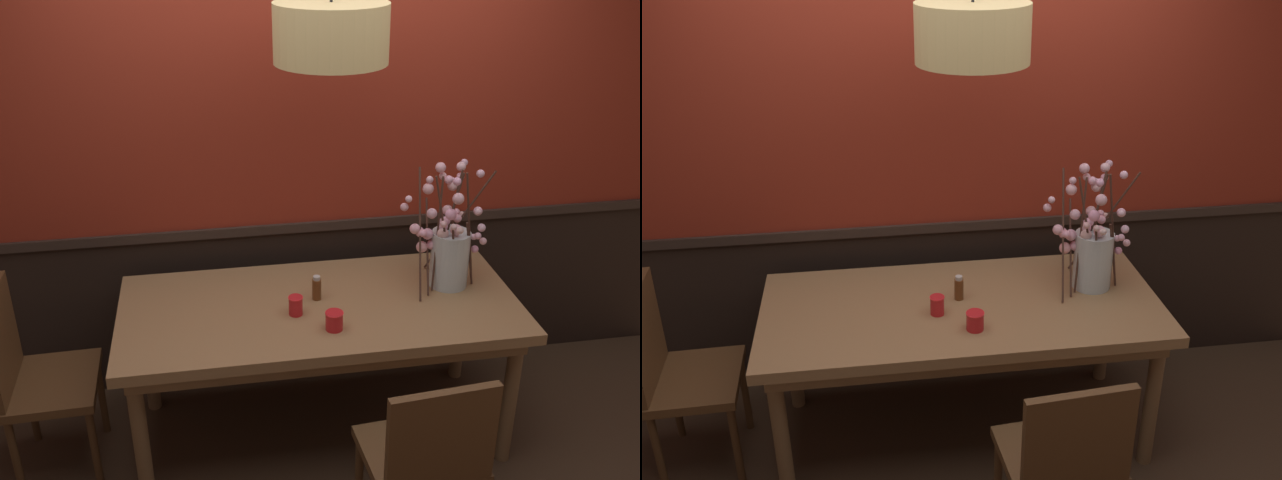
{
  "view_description": "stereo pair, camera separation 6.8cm",
  "coord_description": "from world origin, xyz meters",
  "views": [
    {
      "loc": [
        -0.49,
        -2.85,
        2.47
      ],
      "look_at": [
        0.0,
        0.0,
        1.09
      ],
      "focal_mm": 39.9,
      "sensor_mm": 36.0,
      "label": 1
    },
    {
      "loc": [
        -0.42,
        -2.86,
        2.47
      ],
      "look_at": [
        0.0,
        0.0,
        1.09
      ],
      "focal_mm": 39.9,
      "sensor_mm": 36.0,
      "label": 2
    }
  ],
  "objects": [
    {
      "name": "chair_near_side_right",
      "position": [
        0.28,
        -0.82,
        0.53
      ],
      "size": [
        0.48,
        0.44,
        0.92
      ],
      "color": "brown",
      "rests_on": "ground"
    },
    {
      "name": "chair_far_side_right",
      "position": [
        0.25,
        0.87,
        0.54
      ],
      "size": [
        0.48,
        0.45,
        0.97
      ],
      "color": "brown",
      "rests_on": "ground"
    },
    {
      "name": "pendant_lamp",
      "position": [
        0.03,
        -0.07,
        2.01
      ],
      "size": [
        0.46,
        0.46,
        1.05
      ],
      "color": "tan"
    },
    {
      "name": "chair_far_side_left",
      "position": [
        -0.28,
        0.84,
        0.54
      ],
      "size": [
        0.47,
        0.46,
        0.97
      ],
      "color": "brown",
      "rests_on": "ground"
    },
    {
      "name": "candle_holder_nearer_center",
      "position": [
        -0.13,
        -0.07,
        0.81
      ],
      "size": [
        0.07,
        0.07,
        0.09
      ],
      "color": "red",
      "rests_on": "dining_table"
    },
    {
      "name": "condiment_bottle",
      "position": [
        -0.01,
        0.05,
        0.82
      ],
      "size": [
        0.04,
        0.04,
        0.12
      ],
      "color": "brown",
      "rests_on": "dining_table"
    },
    {
      "name": "candle_holder_nearer_edge",
      "position": [
        0.02,
        -0.23,
        0.8
      ],
      "size": [
        0.08,
        0.08,
        0.09
      ],
      "color": "red",
      "rests_on": "dining_table"
    },
    {
      "name": "chair_head_west_end",
      "position": [
        -1.32,
        -0.02,
        0.54
      ],
      "size": [
        0.41,
        0.47,
        0.96
      ],
      "color": "brown",
      "rests_on": "ground"
    },
    {
      "name": "back_wall",
      "position": [
        0.0,
        0.6,
        1.46
      ],
      "size": [
        4.31,
        0.14,
        2.95
      ],
      "color": "black",
      "rests_on": "ground"
    },
    {
      "name": "dining_table",
      "position": [
        0.0,
        0.0,
        0.67
      ],
      "size": [
        1.88,
        0.86,
        0.76
      ],
      "color": "#997047",
      "rests_on": "ground"
    },
    {
      "name": "ground_plane",
      "position": [
        0.0,
        0.0,
        0.0
      ],
      "size": [
        24.0,
        24.0,
        0.0
      ],
      "primitive_type": "plane",
      "color": "#422D1E"
    },
    {
      "name": "vase_with_blossoms",
      "position": [
        0.64,
        0.08,
        0.95
      ],
      "size": [
        0.49,
        0.44,
        0.63
      ],
      "color": "silver",
      "rests_on": "dining_table"
    }
  ]
}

